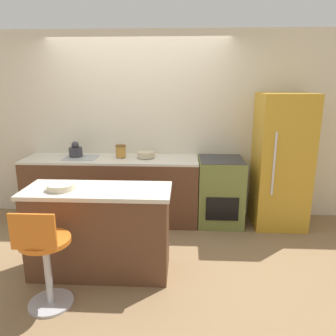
% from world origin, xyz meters
% --- Properties ---
extents(ground_plane, '(14.00, 14.00, 0.00)m').
position_xyz_m(ground_plane, '(0.00, 0.00, 0.00)').
color(ground_plane, '#8E704C').
extents(wall_back, '(8.00, 0.06, 2.60)m').
position_xyz_m(wall_back, '(0.00, 0.67, 1.30)').
color(wall_back, beige).
rests_on(wall_back, ground_plane).
extents(back_counter, '(2.38, 0.62, 0.91)m').
position_xyz_m(back_counter, '(-0.36, 0.33, 0.45)').
color(back_counter, brown).
rests_on(back_counter, ground_plane).
extents(kitchen_island, '(1.44, 0.56, 0.90)m').
position_xyz_m(kitchen_island, '(-0.20, -0.98, 0.45)').
color(kitchen_island, brown).
rests_on(kitchen_island, ground_plane).
extents(oven_range, '(0.61, 0.64, 0.91)m').
position_xyz_m(oven_range, '(1.15, 0.33, 0.45)').
color(oven_range, olive).
rests_on(oven_range, ground_plane).
extents(refrigerator, '(0.67, 0.67, 1.78)m').
position_xyz_m(refrigerator, '(1.93, 0.32, 0.89)').
color(refrigerator, gold).
rests_on(refrigerator, ground_plane).
extents(stool_chair, '(0.43, 0.43, 0.94)m').
position_xyz_m(stool_chair, '(-0.52, -1.56, 0.47)').
color(stool_chair, '#B7B7BC').
rests_on(stool_chair, ground_plane).
extents(kettle, '(0.18, 0.18, 0.21)m').
position_xyz_m(kettle, '(-0.86, 0.38, 0.99)').
color(kettle, '#333338').
rests_on(kettle, back_counter).
extents(mixing_bowl, '(0.24, 0.24, 0.08)m').
position_xyz_m(mixing_bowl, '(0.12, 0.38, 0.95)').
color(mixing_bowl, '#C1B28E').
rests_on(mixing_bowl, back_counter).
extents(canister_jar, '(0.14, 0.14, 0.17)m').
position_xyz_m(canister_jar, '(-0.23, 0.38, 1.00)').
color(canister_jar, '#B77F33').
rests_on(canister_jar, back_counter).
extents(fruit_bowl, '(0.27, 0.27, 0.06)m').
position_xyz_m(fruit_bowl, '(-0.54, -1.02, 0.93)').
color(fruit_bowl, beige).
rests_on(fruit_bowl, kitchen_island).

